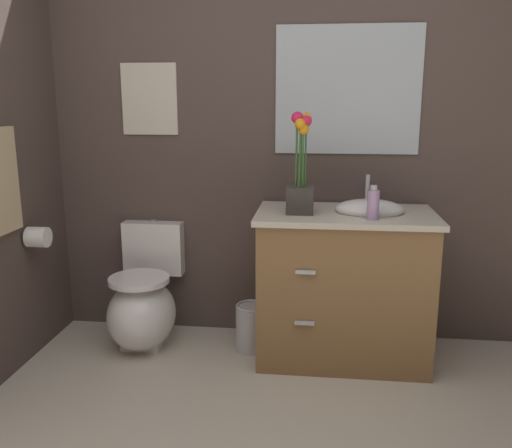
{
  "coord_description": "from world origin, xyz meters",
  "views": [
    {
      "loc": [
        0.18,
        -1.37,
        1.4
      ],
      "look_at": [
        -0.15,
        1.44,
        0.76
      ],
      "focal_mm": 38.42,
      "sensor_mm": 36.0,
      "label": 1
    }
  ],
  "objects_px": {
    "wall_poster": "(149,99)",
    "wall_mirror": "(348,90)",
    "toilet": "(144,304)",
    "trash_bin": "(252,327)",
    "toilet_paper_roll": "(38,237)",
    "soap_bottle": "(373,204)",
    "vanity_cabinet": "(344,284)",
    "flower_vase": "(301,175)",
    "hanging_towel": "(0,181)"
  },
  "relations": [
    {
      "from": "wall_poster",
      "to": "hanging_towel",
      "type": "bearing_deg",
      "value": -129.84
    },
    {
      "from": "wall_poster",
      "to": "hanging_towel",
      "type": "distance_m",
      "value": 0.96
    },
    {
      "from": "flower_vase",
      "to": "wall_poster",
      "type": "bearing_deg",
      "value": 159.02
    },
    {
      "from": "vanity_cabinet",
      "to": "toilet_paper_roll",
      "type": "height_order",
      "value": "vanity_cabinet"
    },
    {
      "from": "soap_bottle",
      "to": "toilet_paper_roll",
      "type": "relative_size",
      "value": 1.55
    },
    {
      "from": "vanity_cabinet",
      "to": "flower_vase",
      "type": "xyz_separation_m",
      "value": [
        -0.24,
        -0.05,
        0.6
      ]
    },
    {
      "from": "flower_vase",
      "to": "hanging_towel",
      "type": "bearing_deg",
      "value": -167.32
    },
    {
      "from": "toilet",
      "to": "hanging_towel",
      "type": "height_order",
      "value": "hanging_towel"
    },
    {
      "from": "flower_vase",
      "to": "wall_mirror",
      "type": "relative_size",
      "value": 0.65
    },
    {
      "from": "flower_vase",
      "to": "toilet_paper_roll",
      "type": "distance_m",
      "value": 1.44
    },
    {
      "from": "toilet",
      "to": "wall_poster",
      "type": "height_order",
      "value": "wall_poster"
    },
    {
      "from": "vanity_cabinet",
      "to": "wall_mirror",
      "type": "xyz_separation_m",
      "value": [
        -0.0,
        0.29,
        1.03
      ]
    },
    {
      "from": "trash_bin",
      "to": "wall_poster",
      "type": "bearing_deg",
      "value": 156.47
    },
    {
      "from": "vanity_cabinet",
      "to": "trash_bin",
      "type": "height_order",
      "value": "vanity_cabinet"
    },
    {
      "from": "toilet",
      "to": "soap_bottle",
      "type": "relative_size",
      "value": 4.05
    },
    {
      "from": "wall_mirror",
      "to": "toilet_paper_roll",
      "type": "bearing_deg",
      "value": -164.18
    },
    {
      "from": "vanity_cabinet",
      "to": "hanging_towel",
      "type": "bearing_deg",
      "value": -167.52
    },
    {
      "from": "trash_bin",
      "to": "toilet_paper_roll",
      "type": "relative_size",
      "value": 2.47
    },
    {
      "from": "toilet_paper_roll",
      "to": "toilet",
      "type": "bearing_deg",
      "value": 21.32
    },
    {
      "from": "vanity_cabinet",
      "to": "wall_poster",
      "type": "height_order",
      "value": "wall_poster"
    },
    {
      "from": "soap_bottle",
      "to": "hanging_towel",
      "type": "bearing_deg",
      "value": -173.34
    },
    {
      "from": "soap_bottle",
      "to": "toilet_paper_roll",
      "type": "xyz_separation_m",
      "value": [
        -1.76,
        -0.01,
        -0.22
      ]
    },
    {
      "from": "flower_vase",
      "to": "wall_poster",
      "type": "xyz_separation_m",
      "value": [
        -0.89,
        0.34,
        0.38
      ]
    },
    {
      "from": "wall_poster",
      "to": "trash_bin",
      "type": "bearing_deg",
      "value": -23.53
    },
    {
      "from": "vanity_cabinet",
      "to": "toilet_paper_roll",
      "type": "bearing_deg",
      "value": -174.08
    },
    {
      "from": "vanity_cabinet",
      "to": "wall_mirror",
      "type": "relative_size",
      "value": 1.25
    },
    {
      "from": "wall_poster",
      "to": "soap_bottle",
      "type": "bearing_deg",
      "value": -20.0
    },
    {
      "from": "wall_mirror",
      "to": "hanging_towel",
      "type": "xyz_separation_m",
      "value": [
        -1.69,
        -0.67,
        -0.44
      ]
    },
    {
      "from": "flower_vase",
      "to": "vanity_cabinet",
      "type": "bearing_deg",
      "value": 11.26
    },
    {
      "from": "vanity_cabinet",
      "to": "flower_vase",
      "type": "relative_size",
      "value": 1.92
    },
    {
      "from": "vanity_cabinet",
      "to": "hanging_towel",
      "type": "distance_m",
      "value": 1.83
    },
    {
      "from": "wall_poster",
      "to": "hanging_towel",
      "type": "xyz_separation_m",
      "value": [
        -0.56,
        -0.67,
        -0.39
      ]
    },
    {
      "from": "trash_bin",
      "to": "toilet_paper_roll",
      "type": "height_order",
      "value": "toilet_paper_roll"
    },
    {
      "from": "wall_poster",
      "to": "toilet_paper_roll",
      "type": "bearing_deg",
      "value": -137.32
    },
    {
      "from": "toilet",
      "to": "trash_bin",
      "type": "relative_size",
      "value": 2.54
    },
    {
      "from": "vanity_cabinet",
      "to": "hanging_towel",
      "type": "height_order",
      "value": "hanging_towel"
    },
    {
      "from": "trash_bin",
      "to": "toilet_paper_roll",
      "type": "bearing_deg",
      "value": -170.46
    },
    {
      "from": "trash_bin",
      "to": "soap_bottle",
      "type": "bearing_deg",
      "value": -16.31
    },
    {
      "from": "vanity_cabinet",
      "to": "wall_poster",
      "type": "bearing_deg",
      "value": 165.5
    },
    {
      "from": "vanity_cabinet",
      "to": "toilet_paper_roll",
      "type": "xyz_separation_m",
      "value": [
        -1.64,
        -0.17,
        0.26
      ]
    },
    {
      "from": "flower_vase",
      "to": "soap_bottle",
      "type": "xyz_separation_m",
      "value": [
        0.36,
        -0.11,
        -0.12
      ]
    },
    {
      "from": "toilet",
      "to": "trash_bin",
      "type": "height_order",
      "value": "toilet"
    },
    {
      "from": "vanity_cabinet",
      "to": "hanging_towel",
      "type": "relative_size",
      "value": 1.92
    },
    {
      "from": "hanging_towel",
      "to": "trash_bin",
      "type": "bearing_deg",
      "value": 18.43
    },
    {
      "from": "trash_bin",
      "to": "wall_poster",
      "type": "xyz_separation_m",
      "value": [
        -0.63,
        0.27,
        1.27
      ]
    },
    {
      "from": "hanging_towel",
      "to": "toilet",
      "type": "bearing_deg",
      "value": 35.73
    },
    {
      "from": "hanging_towel",
      "to": "vanity_cabinet",
      "type": "bearing_deg",
      "value": 12.48
    },
    {
      "from": "wall_poster",
      "to": "wall_mirror",
      "type": "height_order",
      "value": "wall_mirror"
    },
    {
      "from": "wall_poster",
      "to": "wall_mirror",
      "type": "relative_size",
      "value": 0.51
    },
    {
      "from": "toilet",
      "to": "toilet_paper_roll",
      "type": "distance_m",
      "value": 0.69
    }
  ]
}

